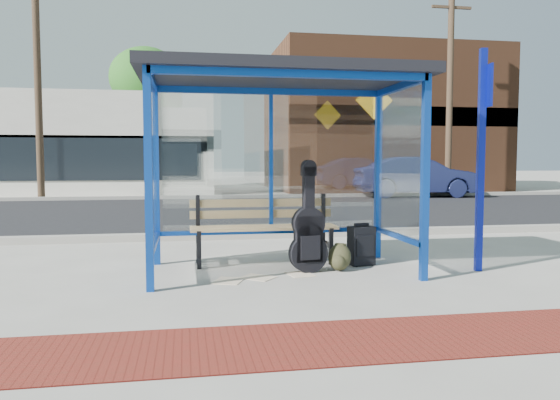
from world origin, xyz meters
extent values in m
plane|color=#B2ADA0|center=(0.00, 0.00, 0.00)|extent=(120.00, 120.00, 0.00)
cube|color=maroon|center=(0.00, -2.60, 0.01)|extent=(60.00, 1.00, 0.01)
cube|color=gray|center=(0.00, 2.90, 0.06)|extent=(60.00, 0.25, 0.12)
cube|color=black|center=(0.00, 8.00, 0.00)|extent=(60.00, 10.00, 0.00)
cube|color=gray|center=(0.00, 13.10, 0.06)|extent=(60.00, 0.25, 0.12)
cube|color=#B2ADA0|center=(0.00, 15.00, 0.00)|extent=(60.00, 4.00, 0.01)
cube|color=#0E3BA0|center=(-1.50, -0.75, 1.15)|extent=(0.08, 0.08, 2.30)
cube|color=#0E3BA0|center=(1.50, -0.75, 1.15)|extent=(0.08, 0.08, 2.30)
cube|color=#0E3BA0|center=(-1.50, 0.75, 1.15)|extent=(0.08, 0.08, 2.30)
cube|color=#0E3BA0|center=(1.50, 0.75, 1.15)|extent=(0.08, 0.08, 2.30)
cube|color=#0E3BA0|center=(0.00, 0.75, 2.26)|extent=(3.00, 0.08, 0.08)
cube|color=#0E3BA0|center=(0.00, -0.75, 2.26)|extent=(3.00, 0.08, 0.08)
cube|color=#0E3BA0|center=(-1.50, 0.00, 2.26)|extent=(0.08, 1.50, 0.08)
cube|color=#0E3BA0|center=(1.50, 0.00, 2.26)|extent=(0.08, 1.50, 0.08)
cube|color=#0E3BA0|center=(0.00, 0.75, 0.40)|extent=(3.00, 0.08, 0.06)
cube|color=#0E3BA0|center=(-1.50, 0.00, 0.40)|extent=(0.08, 1.50, 0.06)
cube|color=#0E3BA0|center=(1.50, 0.00, 0.40)|extent=(0.08, 1.50, 0.06)
cube|color=#0E3BA0|center=(0.00, 0.75, 1.35)|extent=(0.05, 0.05, 1.90)
cube|color=silver|center=(0.00, 0.75, 1.31)|extent=(2.84, 0.01, 1.82)
cube|color=silver|center=(-1.50, 0.00, 1.31)|extent=(0.02, 1.34, 1.82)
cube|color=silver|center=(1.50, 0.00, 1.31)|extent=(0.02, 1.34, 1.82)
cube|color=black|center=(0.00, 0.00, 2.36)|extent=(3.30, 1.80, 0.12)
cube|color=#59331E|center=(8.00, 18.50, 3.20)|extent=(10.00, 7.00, 6.40)
cube|color=black|center=(8.00, 15.05, 3.20)|extent=(10.00, 0.10, 0.80)
cube|color=yellow|center=(6.50, 14.95, 3.80)|extent=(1.56, 0.06, 1.56)
cylinder|color=#4C3826|center=(-3.00, 22.00, 2.50)|extent=(0.36, 0.36, 5.00)
ellipsoid|color=#25661D|center=(-3.00, 22.00, 5.50)|extent=(3.60, 3.60, 3.06)
cylinder|color=#4C3826|center=(12.50, 22.00, 2.50)|extent=(0.36, 0.36, 5.00)
ellipsoid|color=#25661D|center=(12.50, 22.00, 5.50)|extent=(3.60, 3.60, 3.06)
cylinder|color=#4C3826|center=(-6.00, 13.40, 4.00)|extent=(0.24, 0.24, 8.00)
cylinder|color=#4C3826|center=(9.00, 13.40, 4.00)|extent=(0.24, 0.24, 8.00)
cube|color=#4C3826|center=(9.00, 13.40, 7.20)|extent=(1.60, 0.10, 0.10)
cube|color=black|center=(-0.97, 0.34, 0.24)|extent=(0.05, 0.05, 0.48)
cube|color=black|center=(-0.97, 0.75, 0.45)|extent=(0.05, 0.05, 0.90)
cube|color=black|center=(-0.97, 0.55, 0.24)|extent=(0.06, 0.43, 0.05)
cube|color=black|center=(0.73, 0.35, 0.24)|extent=(0.05, 0.05, 0.48)
cube|color=black|center=(0.72, 0.76, 0.45)|extent=(0.05, 0.05, 0.90)
cube|color=black|center=(0.72, 0.55, 0.24)|extent=(0.06, 0.43, 0.05)
cube|color=tan|center=(-0.12, 0.38, 0.48)|extent=(1.91, 0.11, 0.04)
cube|color=tan|center=(-0.12, 0.49, 0.48)|extent=(1.91, 0.11, 0.04)
cube|color=tan|center=(-0.12, 0.61, 0.48)|extent=(1.91, 0.11, 0.04)
cube|color=tan|center=(-0.12, 0.72, 0.48)|extent=(1.91, 0.11, 0.04)
cube|color=tan|center=(-0.12, 0.77, 0.64)|extent=(1.91, 0.04, 0.11)
cube|color=tan|center=(-0.12, 0.77, 0.78)|extent=(1.91, 0.04, 0.11)
cylinder|color=black|center=(0.32, -0.08, 0.23)|extent=(0.48, 0.19, 0.47)
cylinder|color=black|center=(0.32, -0.08, 0.60)|extent=(0.40, 0.18, 0.39)
cube|color=black|center=(0.32, -0.08, 0.41)|extent=(0.35, 0.18, 0.55)
cube|color=black|center=(0.32, -0.08, 0.98)|extent=(0.14, 0.13, 0.55)
cube|color=black|center=(0.32, -0.08, 1.22)|extent=(0.18, 0.13, 0.11)
cube|color=black|center=(1.09, 0.23, 0.26)|extent=(0.35, 0.26, 0.50)
cylinder|color=black|center=(0.98, 0.20, 0.02)|extent=(0.08, 0.19, 0.05)
cylinder|color=black|center=(1.21, 0.25, 0.02)|extent=(0.08, 0.19, 0.05)
cube|color=black|center=(1.09, 0.23, 0.53)|extent=(0.20, 0.07, 0.04)
cube|color=black|center=(1.11, 0.12, 0.27)|extent=(0.25, 0.06, 0.27)
ellipsoid|color=#2B2B18|center=(0.73, -0.05, 0.17)|extent=(0.34, 0.30, 0.33)
ellipsoid|color=#2B2B18|center=(0.69, -0.14, 0.12)|extent=(0.19, 0.17, 0.17)
cube|color=#2B2B18|center=(0.73, -0.03, 0.32)|extent=(0.10, 0.07, 0.03)
cube|color=#0D1891|center=(2.40, -0.35, 1.34)|extent=(0.09, 0.09, 2.69)
cube|color=#0D1891|center=(2.45, -0.35, 2.24)|extent=(0.08, 0.33, 0.50)
cube|color=white|center=(-0.32, -0.29, 0.00)|extent=(0.48, 0.47, 0.01)
cube|color=white|center=(-0.67, -0.40, 0.00)|extent=(0.42, 0.46, 0.01)
cube|color=white|center=(0.20, -0.20, 0.00)|extent=(0.33, 0.39, 0.01)
imported|color=#1B214B|center=(7.36, 12.64, 0.74)|extent=(4.64, 2.01, 1.48)
cylinder|color=#A2170B|center=(9.91, 13.82, 0.28)|extent=(0.19, 0.19, 0.56)
sphere|color=#A2170B|center=(9.91, 13.82, 0.59)|extent=(0.21, 0.21, 0.21)
cylinder|color=#A2170B|center=(9.91, 13.82, 0.38)|extent=(0.31, 0.14, 0.09)
camera|label=1|loc=(-1.14, -6.44, 1.35)|focal=35.00mm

